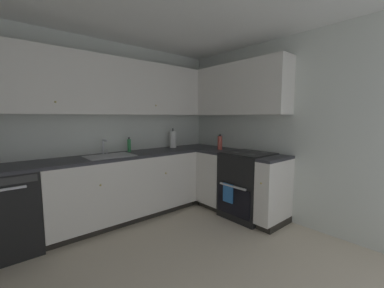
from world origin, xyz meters
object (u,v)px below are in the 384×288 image
Objects in this scene: soap_bottle at (129,145)px; oil_bottle at (220,143)px; paper_towel_roll at (173,139)px; oven_range at (248,184)px; dishwasher at (4,213)px.

oil_bottle is (1.19, -0.70, 0.01)m from soap_bottle.
oil_bottle is at bearing -30.47° from soap_bottle.
paper_towel_roll reaches higher than soap_bottle.
oven_range is 3.20× the size of paper_towel_roll.
dishwasher is 0.83× the size of oven_range.
oven_range is 1.42m from paper_towel_roll.
soap_bottle is at bearing 6.87° from dishwasher.
oil_bottle is (-0.02, 0.54, 0.56)m from oven_range.
oil_bottle is at bearing -58.86° from paper_towel_roll.
oil_bottle reaches higher than dishwasher.
paper_towel_roll is (-0.43, 1.22, 0.59)m from oven_range.
oven_range is at bearing -21.39° from dishwasher.
oil_bottle reaches higher than oven_range.
soap_bottle is 0.65× the size of paper_towel_roll.
soap_bottle is at bearing 134.25° from oven_range.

